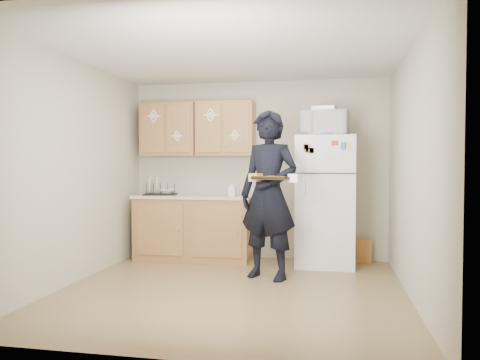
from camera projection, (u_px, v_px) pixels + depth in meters
name	position (u px, v px, depth m)	size (l,w,h in m)	color
floor	(232.00, 290.00, 4.94)	(3.60, 3.60, 0.00)	brown
ceiling	(232.00, 52.00, 4.85)	(3.60, 3.60, 0.00)	silver
wall_back	(258.00, 170.00, 6.66)	(3.60, 0.04, 2.50)	#B2AC90
wall_front	(176.00, 177.00, 3.13)	(3.60, 0.04, 2.50)	#B2AC90
wall_left	(75.00, 172.00, 5.24)	(0.04, 3.60, 2.50)	#B2AC90
wall_right	(412.00, 173.00, 4.56)	(0.04, 3.60, 2.50)	#B2AC90
refrigerator	(325.00, 201.00, 6.13)	(0.75, 0.70, 1.70)	white
base_cabinet	(194.00, 229.00, 6.54)	(1.60, 0.60, 0.86)	olive
countertop	(194.00, 197.00, 6.52)	(1.64, 0.64, 0.04)	beige
upper_cab_left	(170.00, 130.00, 6.70)	(0.80, 0.33, 0.75)	olive
upper_cab_right	(226.00, 129.00, 6.54)	(0.80, 0.33, 0.75)	olive
cereal_box	(364.00, 251.00, 6.30)	(0.20, 0.07, 0.32)	gold
person	(269.00, 195.00, 5.42)	(0.71, 0.47, 1.96)	black
baking_tray	(275.00, 179.00, 5.12)	(0.43, 0.31, 0.04)	black
pizza_front_left	(264.00, 177.00, 5.11)	(0.14, 0.14, 0.02)	gold
pizza_front_right	(280.00, 177.00, 5.00)	(0.14, 0.14, 0.02)	gold
pizza_back_left	(270.00, 177.00, 5.23)	(0.14, 0.14, 0.02)	gold
microwave	(325.00, 123.00, 6.05)	(0.58, 0.39, 0.32)	white
foil_pan	(324.00, 109.00, 6.08)	(0.30, 0.21, 0.06)	silver
dish_rack	(160.00, 189.00, 6.57)	(0.44, 0.33, 0.18)	black
bowl	(167.00, 191.00, 6.56)	(0.22, 0.22, 0.05)	silver
soap_bottle	(232.00, 189.00, 6.29)	(0.09, 0.09, 0.20)	white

